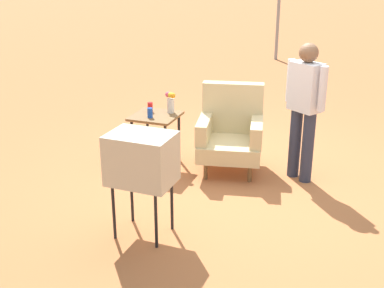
# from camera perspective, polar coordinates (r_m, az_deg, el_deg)

# --- Properties ---
(ground_plane) EXTENTS (60.00, 60.00, 0.00)m
(ground_plane) POSITION_cam_1_polar(r_m,az_deg,el_deg) (6.15, 6.21, -4.04)
(ground_plane) COLOR #B76B3D
(armchair) EXTENTS (0.90, 0.92, 1.06)m
(armchair) POSITION_cam_1_polar(r_m,az_deg,el_deg) (6.28, 4.41, 1.45)
(armchair) COLOR brown
(armchair) RESTS_ON ground
(side_table) EXTENTS (0.56, 0.56, 0.67)m
(side_table) POSITION_cam_1_polar(r_m,az_deg,el_deg) (6.37, -4.12, 2.41)
(side_table) COLOR black
(side_table) RESTS_ON ground
(tv_on_stand) EXTENTS (0.61, 0.46, 1.03)m
(tv_on_stand) POSITION_cam_1_polar(r_m,az_deg,el_deg) (4.69, -5.71, -1.73)
(tv_on_stand) COLOR black
(tv_on_stand) RESTS_ON ground
(person_standing) EXTENTS (0.49, 0.38, 1.64)m
(person_standing) POSITION_cam_1_polar(r_m,az_deg,el_deg) (5.98, 12.59, 4.44)
(person_standing) COLOR #2D3347
(person_standing) RESTS_ON ground
(road_sign) EXTENTS (0.33, 0.33, 2.44)m
(road_sign) POSITION_cam_1_polar(r_m,az_deg,el_deg) (13.23, 9.78, 15.28)
(road_sign) COLOR gray
(road_sign) RESTS_ON ground
(soda_can_red) EXTENTS (0.07, 0.07, 0.12)m
(soda_can_red) POSITION_cam_1_polar(r_m,az_deg,el_deg) (6.45, -4.75, 4.17)
(soda_can_red) COLOR red
(soda_can_red) RESTS_ON side_table
(soda_can_blue) EXTENTS (0.07, 0.07, 0.12)m
(soda_can_blue) POSITION_cam_1_polar(r_m,az_deg,el_deg) (6.22, -4.76, 3.54)
(soda_can_blue) COLOR blue
(soda_can_blue) RESTS_ON side_table
(flower_vase) EXTENTS (0.14, 0.10, 0.27)m
(flower_vase) POSITION_cam_1_polar(r_m,az_deg,el_deg) (6.38, -2.43, 4.84)
(flower_vase) COLOR silver
(flower_vase) RESTS_ON side_table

